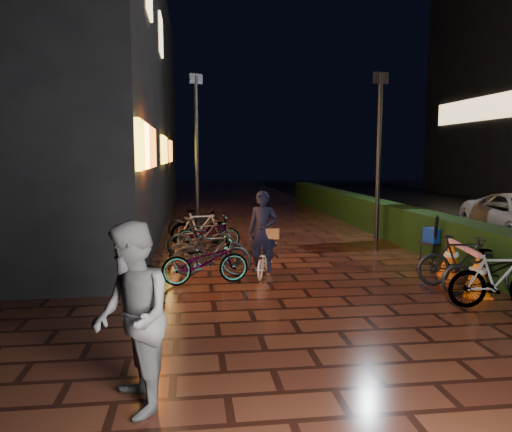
{
  "coord_description": "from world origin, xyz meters",
  "views": [
    {
      "loc": [
        -2.54,
        -8.12,
        2.42
      ],
      "look_at": [
        -1.16,
        2.63,
        1.1
      ],
      "focal_mm": 35.0,
      "sensor_mm": 36.0,
      "label": 1
    }
  ],
  "objects": [
    {
      "name": "cyclist",
      "position": [
        -1.15,
        1.59,
        0.64
      ],
      "size": [
        0.79,
        1.28,
        1.73
      ],
      "color": "silver",
      "rests_on": "ground"
    },
    {
      "name": "parked_bikes_hedge",
      "position": [
        2.39,
        -0.28,
        0.46
      ],
      "size": [
        1.94,
        2.03,
        0.96
      ],
      "color": "black",
      "rests_on": "ground"
    },
    {
      "name": "traffic_barrier",
      "position": [
        2.44,
        0.41,
        0.38
      ],
      "size": [
        0.76,
        1.87,
        0.76
      ],
      "color": "orange",
      "rests_on": "ground"
    },
    {
      "name": "hedge",
      "position": [
        3.3,
        8.0,
        0.5
      ],
      "size": [
        0.7,
        20.0,
        1.0
      ],
      "primitive_type": "cube",
      "color": "black",
      "rests_on": "ground"
    },
    {
      "name": "bystander_person",
      "position": [
        -3.12,
        -3.51,
        0.91
      ],
      "size": [
        0.92,
        1.05,
        1.83
      ],
      "primitive_type": "imported",
      "rotation": [
        0.0,
        0.0,
        -1.27
      ],
      "color": "slate",
      "rests_on": "ground"
    },
    {
      "name": "ground",
      "position": [
        0.0,
        0.0,
        0.0
      ],
      "size": [
        80.0,
        80.0,
        0.0
      ],
      "primitive_type": "plane",
      "color": "#381911",
      "rests_on": "ground"
    },
    {
      "name": "cart_assembly",
      "position": [
        2.93,
        2.47,
        0.58
      ],
      "size": [
        0.7,
        0.75,
        1.12
      ],
      "color": "black",
      "rests_on": "ground"
    },
    {
      "name": "lamp_post_hedge",
      "position": [
        2.68,
        5.46,
        2.59
      ],
      "size": [
        0.45,
        0.14,
        4.7
      ],
      "color": "black",
      "rests_on": "ground"
    },
    {
      "name": "parked_bikes_storefront",
      "position": [
        -2.29,
        3.63,
        0.45
      ],
      "size": [
        1.99,
        6.06,
        0.96
      ],
      "color": "black",
      "rests_on": "ground"
    },
    {
      "name": "lamp_post_sf",
      "position": [
        -2.36,
        9.82,
        2.89
      ],
      "size": [
        0.49,
        0.27,
        5.25
      ],
      "color": "black",
      "rests_on": "ground"
    }
  ]
}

